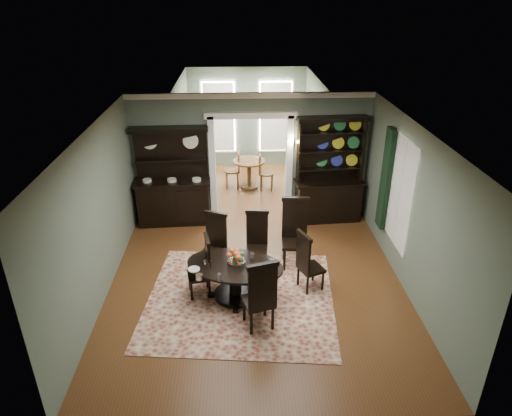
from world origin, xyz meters
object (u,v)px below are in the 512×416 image
at_px(parlor_table, 249,170).
at_px(dining_table, 235,274).
at_px(sideboard, 173,191).
at_px(welsh_dresser, 329,184).

bearing_deg(parlor_table, dining_table, -94.57).
height_order(sideboard, parlor_table, sideboard).
bearing_deg(parlor_table, sideboard, -133.34).
bearing_deg(dining_table, sideboard, 131.04).
relative_size(sideboard, parlor_table, 2.61).
relative_size(dining_table, welsh_dresser, 0.79).
bearing_deg(sideboard, welsh_dresser, -2.99).
bearing_deg(dining_table, welsh_dresser, 69.59).
bearing_deg(dining_table, parlor_table, 101.20).
distance_m(sideboard, welsh_dresser, 3.64).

